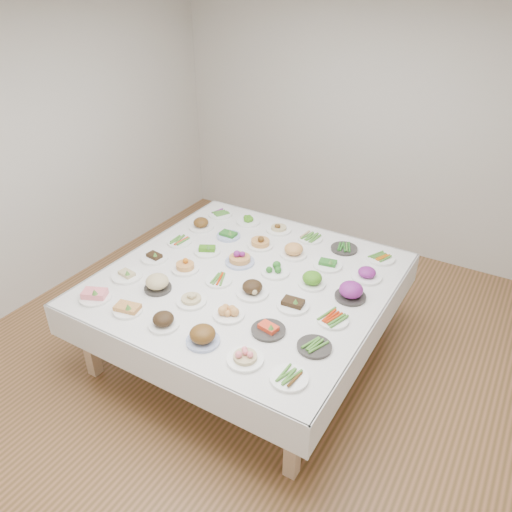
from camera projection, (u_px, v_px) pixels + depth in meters
The scene contains 38 objects.
room_envelope at pixel (267, 159), 3.39m from camera, with size 5.02×5.02×2.81m.
display_table at pixel (247, 284), 4.14m from camera, with size 2.24×2.24×0.75m.
dish_0 at pixel (95, 293), 3.82m from camera, with size 0.24×0.24×0.11m.
dish_1 at pixel (127, 307), 3.68m from camera, with size 0.22×0.22×0.10m.
dish_2 at pixel (163, 321), 3.53m from camera, with size 0.22×0.22×0.11m.
dish_3 at pixel (203, 335), 3.38m from camera, with size 0.23×0.23×0.13m.
dish_4 at pixel (245, 353), 3.22m from camera, with size 0.24×0.24×0.14m.
dish_5 at pixel (289, 377), 3.09m from camera, with size 0.24×0.24×0.06m.
dish_6 at pixel (127, 273), 4.08m from camera, with size 0.25×0.25×0.11m.
dish_7 at pixel (157, 282), 3.92m from camera, with size 0.24×0.24×0.14m.
dish_8 at pixel (191, 297), 3.78m from camera, with size 0.23×0.23×0.11m.
dish_9 at pixel (229, 311), 3.64m from camera, with size 0.23×0.23×0.10m.
dish_10 at pixel (268, 327), 3.48m from camera, with size 0.24×0.24×0.10m.
dish_11 at pixel (314, 346), 3.34m from camera, with size 0.23×0.23×0.06m.
dish_12 at pixel (154, 256), 4.34m from camera, with size 0.23×0.23×0.09m.
dish_13 at pixel (185, 264), 4.17m from camera, with size 0.23×0.23×0.14m.
dish_14 at pixel (219, 280), 4.04m from camera, with size 0.21×0.21×0.05m.
dish_15 at pixel (252, 286), 3.87m from camera, with size 0.25×0.25×0.15m.
dish_16 at pixel (293, 303), 3.74m from camera, with size 0.24×0.24×0.10m.
dish_17 at pixel (333, 318), 3.60m from camera, with size 0.24×0.23×0.06m.
dish_18 at pixel (179, 241), 4.59m from camera, with size 0.22×0.22×0.05m.
dish_19 at pixel (207, 249), 4.43m from camera, with size 0.23×0.23×0.09m.
dish_20 at pixel (240, 256), 4.26m from camera, with size 0.26×0.25×0.16m.
dish_21 at pixel (275, 268), 4.13m from camera, with size 0.23×0.23×0.11m.
dish_22 at pixel (312, 280), 3.98m from camera, with size 0.22×0.22×0.12m.
dish_23 at pixel (351, 291), 3.82m from camera, with size 0.24×0.24×0.14m.
dish_24 at pixel (201, 223), 4.83m from camera, with size 0.24×0.24×0.13m.
dish_25 at pixel (228, 233), 4.68m from camera, with size 0.22×0.22×0.10m.
dish_26 at pixel (260, 240), 4.52m from camera, with size 0.23×0.23×0.14m.
dish_27 at pixel (294, 249), 4.37m from camera, with size 0.24×0.24×0.14m.
dish_28 at pixel (328, 262), 4.23m from camera, with size 0.24×0.24×0.11m.
dish_29 at pixel (367, 272), 4.07m from camera, with size 0.25×0.25×0.13m.
dish_30 at pixel (220, 213), 5.09m from camera, with size 0.24×0.24×0.05m.
dish_31 at pixel (248, 220), 4.93m from camera, with size 0.23×0.23×0.09m.
dish_32 at pixel (279, 227), 4.78m from camera, with size 0.24×0.24×0.11m.
dish_33 at pixel (310, 237), 4.65m from camera, with size 0.23×0.22×0.06m.
dish_34 at pixel (344, 248), 4.48m from camera, with size 0.23×0.23×0.05m.
dish_35 at pixel (380, 257), 4.34m from camera, with size 0.24×0.24×0.06m.
Camera 1 is at (1.61, -2.82, 3.00)m, focal length 35.00 mm.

